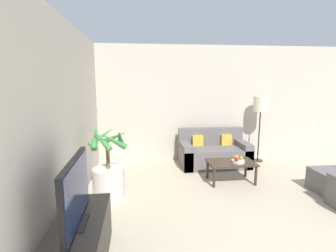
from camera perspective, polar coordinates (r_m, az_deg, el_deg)
The scene contains 13 objects.
wall_back at distance 6.66m, azimuth 16.33°, elevation 4.83°, with size 8.63×0.06×2.70m.
wall_left at distance 3.30m, azimuth -23.11°, elevation -0.54°, with size 0.06×7.51×2.70m.
tv_console at distance 2.98m, azimuth -18.85°, elevation -24.04°, with size 0.50×1.38×0.53m.
television at distance 2.70m, azimuth -19.50°, elevation -13.54°, with size 0.18×0.96×0.65m.
potted_palm at distance 4.44m, azimuth -12.78°, elevation -10.24°, with size 0.68×0.69×1.24m.
sofa_loveseat at distance 6.02m, azimuth 9.89°, elevation -5.84°, with size 1.51×0.81×0.81m.
floor_lamp at distance 6.40m, azimuth 19.54°, elevation 3.99°, with size 0.34×0.34×1.54m.
coffee_table at distance 5.11m, azimuth 13.59°, elevation -8.17°, with size 0.87×0.53×0.39m.
fruit_bowl at distance 5.06m, azimuth 15.01°, elevation -7.44°, with size 0.24×0.24×0.05m.
apple_red at distance 4.97m, azimuth 14.71°, elevation -6.99°, with size 0.07×0.07×0.07m.
apple_green at distance 5.07m, azimuth 15.64°, elevation -6.71°, with size 0.07×0.07×0.07m.
orange_fruit at distance 5.06m, azimuth 14.65°, elevation -6.62°, with size 0.09×0.09×0.09m.
ottoman at distance 5.38m, azimuth 31.78°, elevation -10.13°, with size 0.56×0.51×0.39m.
Camera 1 is at (-2.61, -0.16, 1.91)m, focal length 28.00 mm.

